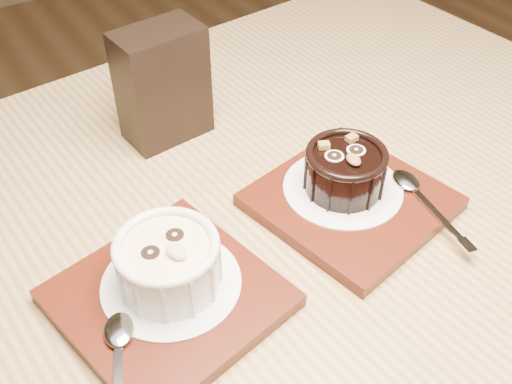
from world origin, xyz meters
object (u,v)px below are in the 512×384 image
at_px(ramekin_dark, 345,168).
at_px(condiment_stand, 163,85).
at_px(ramekin_white, 168,261).
at_px(tray_right, 350,201).
at_px(tray_left, 168,298).
at_px(table, 227,298).

bearing_deg(ramekin_dark, condiment_stand, 126.59).
relative_size(ramekin_white, tray_right, 0.53).
height_order(tray_left, tray_right, same).
bearing_deg(tray_right, ramekin_white, -178.71).
height_order(table, ramekin_dark, ramekin_dark).
xyz_separation_m(tray_right, condiment_stand, (-0.11, 0.23, 0.06)).
bearing_deg(ramekin_white, table, 7.19).
xyz_separation_m(table, ramekin_white, (-0.07, -0.03, 0.14)).
height_order(table, tray_left, tray_left).
xyz_separation_m(tray_right, ramekin_dark, (0.00, 0.01, 0.04)).
bearing_deg(table, ramekin_white, -156.90).
bearing_deg(condiment_stand, tray_right, -64.64).
bearing_deg(ramekin_dark, table, -175.07).
xyz_separation_m(ramekin_white, tray_right, (0.22, 0.00, -0.04)).
xyz_separation_m(table, ramekin_dark, (0.14, -0.01, 0.13)).
distance_m(ramekin_white, condiment_stand, 0.26).
bearing_deg(tray_right, tray_left, -176.74).
height_order(tray_right, condiment_stand, condiment_stand).
xyz_separation_m(table, tray_right, (0.14, -0.03, 0.10)).
bearing_deg(table, ramekin_dark, -4.78).
bearing_deg(ramekin_white, tray_right, -14.62).
height_order(tray_right, ramekin_dark, ramekin_dark).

